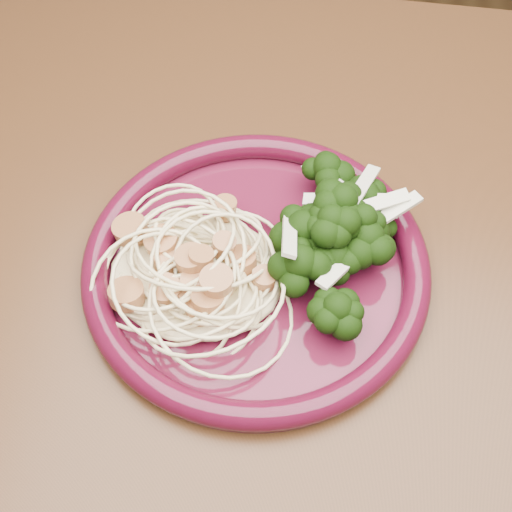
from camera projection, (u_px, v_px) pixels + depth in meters
name	position (u px, v px, depth m)	size (l,w,h in m)	color
dining_table	(344.00, 449.00, 0.52)	(1.20, 0.80, 0.75)	#472814
dinner_plate	(256.00, 266.00, 0.48)	(0.30, 0.30, 0.02)	#470E21
spaghetti_pile	(196.00, 268.00, 0.47)	(0.12, 0.10, 0.03)	beige
scallop_cluster	(193.00, 239.00, 0.44)	(0.12, 0.12, 0.04)	#B67D4E
broccoli_pile	(329.00, 236.00, 0.47)	(0.08, 0.13, 0.05)	black
onion_garnish	(333.00, 208.00, 0.45)	(0.06, 0.09, 0.05)	beige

